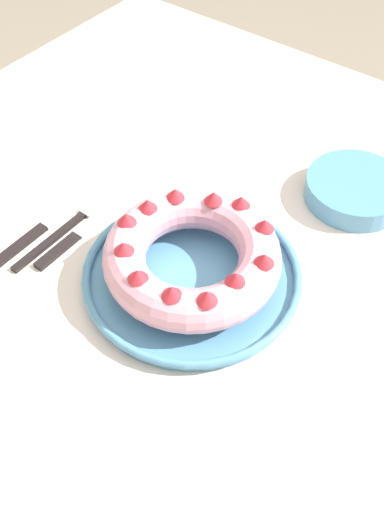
{
  "coord_description": "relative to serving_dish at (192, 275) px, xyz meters",
  "views": [
    {
      "loc": [
        0.34,
        -0.45,
        1.44
      ],
      "look_at": [
        0.01,
        -0.01,
        0.81
      ],
      "focal_mm": 42.0,
      "sensor_mm": 36.0,
      "label": 1
    }
  ],
  "objects": [
    {
      "name": "fork",
      "position": [
        -0.22,
        -0.03,
        -0.01
      ],
      "size": [
        0.02,
        0.2,
        0.01
      ],
      "rotation": [
        0.0,
        0.0,
        -0.01
      ],
      "color": "black",
      "rests_on": "dining_table"
    },
    {
      "name": "serving_knife",
      "position": [
        -0.25,
        -0.06,
        -0.01
      ],
      "size": [
        0.02,
        0.23,
        0.01
      ],
      "rotation": [
        0.0,
        0.0,
        -0.08
      ],
      "color": "black",
      "rests_on": "dining_table"
    },
    {
      "name": "serving_dish",
      "position": [
        0.0,
        0.0,
        0.0
      ],
      "size": [
        0.32,
        0.32,
        0.02
      ],
      "color": "#518EB2",
      "rests_on": "dining_table"
    },
    {
      "name": "bundt_cake",
      "position": [
        0.0,
        0.0,
        0.04
      ],
      "size": [
        0.25,
        0.25,
        0.08
      ],
      "color": "#E09EAD",
      "rests_on": "serving_dish"
    },
    {
      "name": "ground_plane",
      "position": [
        -0.01,
        0.01,
        -0.77
      ],
      "size": [
        8.0,
        8.0,
        0.0
      ],
      "primitive_type": "plane",
      "color": "gray"
    },
    {
      "name": "dining_table",
      "position": [
        -0.01,
        0.01,
        -0.09
      ],
      "size": [
        1.3,
        1.27,
        0.76
      ],
      "color": "beige",
      "rests_on": "ground_plane"
    },
    {
      "name": "side_bowl",
      "position": [
        0.11,
        0.3,
        0.01
      ],
      "size": [
        0.16,
        0.16,
        0.04
      ],
      "primitive_type": "cylinder",
      "color": "#518EB2",
      "rests_on": "dining_table"
    },
    {
      "name": "cake_knife",
      "position": [
        -0.2,
        -0.04,
        -0.01
      ],
      "size": [
        0.02,
        0.18,
        0.01
      ],
      "rotation": [
        0.0,
        0.0,
        0.08
      ],
      "color": "black",
      "rests_on": "dining_table"
    }
  ]
}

